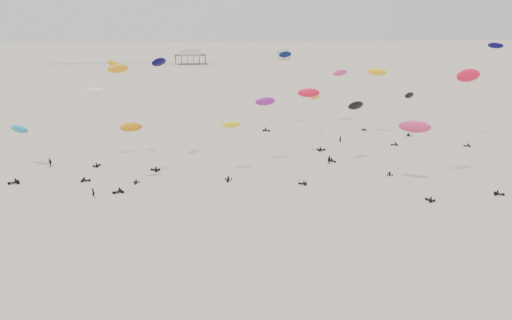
{
  "coord_description": "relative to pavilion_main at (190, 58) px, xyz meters",
  "views": [
    {
      "loc": [
        -11.27,
        3.45,
        31.72
      ],
      "look_at": [
        0.0,
        88.0,
        7.0
      ],
      "focal_mm": 35.0,
      "sensor_mm": 36.0,
      "label": 1
    }
  ],
  "objects": [
    {
      "name": "ground_plane",
      "position": [
        10.0,
        -150.0,
        -4.22
      ],
      "size": [
        900.0,
        900.0,
        0.0
      ],
      "primitive_type": "plane",
      "color": "beige"
    },
    {
      "name": "pavilion_main",
      "position": [
        0.0,
        0.0,
        0.0
      ],
      "size": [
        21.0,
        13.0,
        9.8
      ],
      "color": "brown",
      "rests_on": "ground"
    },
    {
      "name": "pavilion_small",
      "position": [
        70.0,
        30.0,
        -0.74
      ],
      "size": [
        9.0,
        7.0,
        8.0
      ],
      "color": "brown",
      "rests_on": "ground"
    },
    {
      "name": "pier_fence",
      "position": [
        -52.0,
        -0.0,
        -3.45
      ],
      "size": [
        80.2,
        0.2,
        1.5
      ],
      "color": "black",
      "rests_on": "ground"
    },
    {
      "name": "rig_0",
      "position": [
        -14.01,
        -250.61,
        14.17
      ],
      "size": [
        4.84,
        3.58,
        23.32
      ],
      "rotation": [
        0.0,
        0.0,
        3.0
      ],
      "color": "black",
      "rests_on": "ground"
    },
    {
      "name": "rig_1",
      "position": [
        61.6,
        -210.65,
        2.94
      ],
      "size": [
        7.86,
        15.1,
        15.45
      ],
      "rotation": [
        0.0,
        0.0,
        6.13
      ],
      "color": "black",
      "rests_on": "ground"
    },
    {
      "name": "rig_2",
      "position": [
        72.96,
        -229.72,
        15.02
      ],
      "size": [
        9.62,
        7.07,
        25.65
      ],
      "rotation": [
        0.0,
        0.0,
        1.39
      ],
      "color": "black",
      "rests_on": "ground"
    },
    {
      "name": "rig_4",
      "position": [
        24.4,
        -205.37,
        10.91
      ],
      "size": [
        9.77,
        8.35,
        22.21
      ],
      "rotation": [
        0.0,
        0.0,
        4.04
      ],
      "color": "black",
      "rests_on": "ground"
    },
    {
      "name": "rig_5",
      "position": [
        -21.81,
        -234.42,
        8.23
      ],
      "size": [
        4.29,
        7.48,
        16.75
      ],
      "rotation": [
        0.0,
        0.0,
        5.67
      ],
      "color": "black",
      "rests_on": "ground"
    },
    {
      "name": "rig_6",
      "position": [
        25.96,
        -237.72,
        8.79
      ],
      "size": [
        8.42,
        7.13,
        16.42
      ],
      "rotation": [
        0.0,
        0.0,
        3.76
      ],
      "color": "black",
      "rests_on": "ground"
    },
    {
      "name": "rig_7",
      "position": [
        30.78,
        -225.01,
        1.96
      ],
      "size": [
        4.31,
        15.72,
        16.63
      ],
      "rotation": [
        0.0,
        0.0,
        4.89
      ],
      "color": "black",
      "rests_on": "ground"
    },
    {
      "name": "rig_8",
      "position": [
        40.82,
        -259.58,
        6.29
      ],
      "size": [
        6.34,
        13.05,
        14.28
      ],
      "rotation": [
        0.0,
        0.0,
        0.47
      ],
      "color": "black",
      "rests_on": "ground"
    },
    {
      "name": "rig_9",
      "position": [
        15.51,
        -244.2,
        7.74
      ],
      "size": [
        8.77,
        16.8,
        20.01
      ],
      "rotation": [
        0.0,
        0.0,
        1.16
      ],
      "color": "black",
      "rests_on": "ground"
    },
    {
      "name": "rig_10",
      "position": [
        48.54,
        -219.66,
        11.25
      ],
      "size": [
        5.63,
        14.3,
        19.84
      ],
      "rotation": [
        0.0,
        0.0,
        1.45
      ],
      "color": "black",
      "rests_on": "ground"
    },
    {
      "name": "rig_11",
      "position": [
        -19.28,
        -239.36,
        10.44
      ],
      "size": [
        7.68,
        16.92,
        25.54
      ],
      "rotation": [
        0.0,
        0.0,
        4.65
      ],
      "color": "black",
      "rests_on": "ground"
    },
    {
      "name": "rig_12",
      "position": [
        -13.35,
        -252.39,
        4.03
      ],
      "size": [
        5.88,
        7.99,
        12.43
      ],
      "rotation": [
        0.0,
        0.0,
        2.05
      ],
      "color": "black",
      "rests_on": "ground"
    },
    {
      "name": "rig_13",
      "position": [
        -37.07,
        -240.18,
        2.45
      ],
      "size": [
        5.31,
        14.35,
        13.07
      ],
      "rotation": [
        0.0,
        0.0,
        1.94
      ],
      "color": "black",
      "rests_on": "ground"
    },
    {
      "name": "rig_14",
      "position": [
        51.25,
        -259.05,
        14.53
      ],
      "size": [
        7.59,
        11.58,
        22.73
      ],
      "rotation": [
        0.0,
        0.0,
        4.24
      ],
      "color": "black",
      "rests_on": "ground"
    },
    {
      "name": "rig_15",
      "position": [
        43.93,
        -202.01,
        9.6
      ],
      "size": [
        8.31,
        14.22,
        18.22
      ],
      "rotation": [
        0.0,
        0.0,
        0.52
      ],
      "color": "black",
      "rests_on": "ground"
    },
    {
      "name": "rig_16",
      "position": [
        34.96,
        -245.11,
        6.93
      ],
      "size": [
        8.02,
        12.04,
        15.7
      ],
      "rotation": [
        0.0,
        0.0,
        6.04
      ],
      "color": "black",
      "rests_on": "ground"
    },
    {
      "name": "rig_17",
      "position": [
        -7.88,
        -239.29,
        12.99
      ],
      "size": [
        4.99,
        9.13,
        23.45
      ],
      "rotation": [
        0.0,
        0.0,
        1.04
      ],
      "color": "black",
      "rests_on": "ground"
    },
    {
      "name": "rig_18",
      "position": [
        6.49,
        -248.71,
        3.15
      ],
      "size": [
        4.11,
        7.25,
        11.35
      ],
      "rotation": [
        0.0,
        0.0,
        2.97
      ],
      "color": "black",
      "rests_on": "ground"
    },
    {
      "name": "spectator_0",
      "position": [
        -19.29,
        -258.3,
        -4.22
      ],
      "size": [
        0.92,
        0.85,
        2.08
      ],
      "primitive_type": "imported",
      "rotation": [
        0.0,
        0.0,
        2.56
      ],
      "color": "black",
      "rests_on": "ground"
    },
    {
      "name": "spectator_1",
      "position": [
        28.87,
        -243.54,
        -4.22
      ],
      "size": [
        1.26,
        1.03,
        2.24
      ],
      "primitive_type": "imported",
      "rotation": [
        0.0,
        0.0,
        5.86
      ],
      "color": "black",
      "rests_on": "ground"
    },
    {
      "name": "spectator_2",
      "position": [
        -32.08,
        -237.29,
        -4.22
      ],
      "size": [
        1.49,
        1.35,
        2.24
      ],
      "primitive_type": "imported",
      "rotation": [
        0.0,
        0.0,
        5.66
      ],
      "color": "black",
      "rests_on": "ground"
    },
    {
      "name": "spectator_3",
      "position": [
        37.04,
        -224.79,
        -4.22
      ],
      "size": [
        0.91,
        0.91,
        2.09
      ],
      "primitive_type": "imported",
      "rotation": [
        0.0,
        0.0,
        2.37
      ],
      "color": "black",
      "rests_on": "ground"
    }
  ]
}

